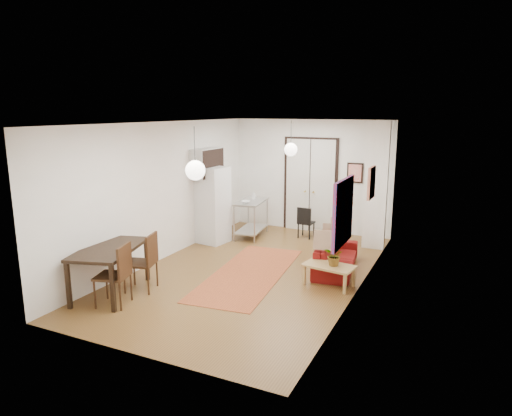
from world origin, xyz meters
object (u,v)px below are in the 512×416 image
at_px(coffee_table, 329,268).
at_px(kitchen_counter, 251,213).
at_px(black_side_chair, 307,219).
at_px(fridge, 213,205).
at_px(dining_table, 109,253).
at_px(sofa, 336,256).
at_px(dining_chair_near, 144,256).
at_px(dining_chair_far, 116,268).

relative_size(coffee_table, kitchen_counter, 0.76).
height_order(coffee_table, black_side_chair, black_side_chair).
xyz_separation_m(coffee_table, fridge, (-3.32, 1.55, 0.57)).
height_order(dining_table, black_side_chair, dining_table).
xyz_separation_m(coffee_table, black_side_chair, (-1.42, 2.94, 0.11)).
bearing_deg(black_side_chair, sofa, 125.59).
bearing_deg(sofa, dining_chair_near, 122.42).
bearing_deg(sofa, dining_chair_far, 129.69).
distance_m(kitchen_counter, black_side_chair, 1.41).
distance_m(sofa, dining_table, 4.32).
xyz_separation_m(dining_table, black_side_chair, (1.90, 4.89, -0.29)).
relative_size(coffee_table, dining_table, 0.57).
distance_m(kitchen_counter, dining_table, 4.38).
xyz_separation_m(sofa, dining_chair_far, (-2.84, -3.12, 0.33)).
xyz_separation_m(kitchen_counter, dining_chair_far, (-0.25, -4.58, 0.01)).
bearing_deg(sofa, fridge, 70.97).
relative_size(kitchen_counter, black_side_chair, 1.61).
bearing_deg(dining_chair_near, fridge, 170.55).
bearing_deg(sofa, coffee_table, 179.63).
bearing_deg(fridge, kitchen_counter, 62.04).
height_order(sofa, dining_chair_far, dining_chair_far).
height_order(sofa, kitchen_counter, kitchen_counter).
distance_m(fridge, black_side_chair, 2.40).
height_order(kitchen_counter, dining_chair_near, dining_chair_near).
bearing_deg(dining_chair_far, fridge, 169.28).
distance_m(dining_chair_near, dining_chair_far, 0.70).
xyz_separation_m(kitchen_counter, dining_table, (-0.61, -4.33, 0.15)).
bearing_deg(dining_chair_near, kitchen_counter, 160.09).
height_order(dining_table, dining_chair_far, dining_chair_far).
relative_size(dining_chair_far, black_side_chair, 1.31).
bearing_deg(coffee_table, sofa, 97.63).
bearing_deg(coffee_table, dining_chair_far, -143.49).
relative_size(fridge, dining_chair_near, 1.77).
bearing_deg(sofa, dining_table, 123.89).
relative_size(coffee_table, fridge, 0.53).
bearing_deg(black_side_chair, fridge, 39.09).
xyz_separation_m(coffee_table, dining_chair_far, (-2.96, -2.19, 0.25)).
xyz_separation_m(kitchen_counter, black_side_chair, (1.29, 0.55, -0.14)).
bearing_deg(dining_table, coffee_table, 30.34).
relative_size(fridge, black_side_chair, 2.31).
distance_m(dining_table, black_side_chair, 5.25).
relative_size(sofa, dining_chair_far, 1.76).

